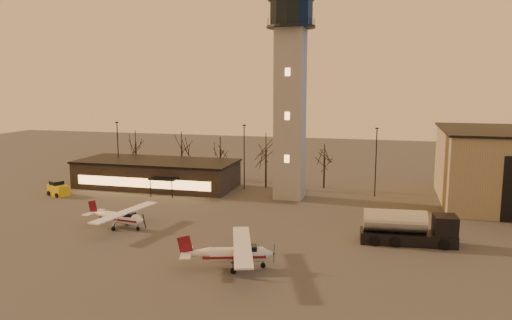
% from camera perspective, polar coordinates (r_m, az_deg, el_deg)
% --- Properties ---
extents(ground, '(220.00, 220.00, 0.00)m').
position_cam_1_polar(ground, '(45.17, -3.86, -12.66)').
color(ground, '#3D3B38').
rests_on(ground, ground).
extents(control_tower, '(6.80, 6.80, 32.60)m').
position_cam_1_polar(control_tower, '(71.07, 3.95, 8.63)').
color(control_tower, gray).
rests_on(control_tower, ground).
extents(terminal, '(25.40, 12.20, 4.30)m').
position_cam_1_polar(terminal, '(81.41, -11.25, -1.52)').
color(terminal, black).
rests_on(terminal, ground).
extents(light_poles, '(58.50, 12.25, 10.14)m').
position_cam_1_polar(light_poles, '(72.81, 4.40, 0.01)').
color(light_poles, black).
rests_on(light_poles, ground).
extents(tree_row, '(37.20, 9.20, 8.80)m').
position_cam_1_polar(tree_row, '(84.20, -4.09, 1.57)').
color(tree_row, black).
rests_on(tree_row, ground).
extents(cessna_front, '(9.22, 11.33, 3.16)m').
position_cam_1_polar(cessna_front, '(45.56, -2.07, -11.00)').
color(cessna_front, silver).
rests_on(cessna_front, ground).
extents(cessna_rear, '(8.42, 10.61, 2.91)m').
position_cam_1_polar(cessna_rear, '(59.44, -14.98, -6.63)').
color(cessna_rear, white).
rests_on(cessna_rear, ground).
extents(fuel_truck, '(9.81, 3.83, 3.56)m').
position_cam_1_polar(fuel_truck, '(54.40, 16.92, -7.71)').
color(fuel_truck, black).
rests_on(fuel_truck, ground).
extents(service_cart, '(3.82, 3.17, 2.14)m').
position_cam_1_polar(service_cart, '(79.57, -21.66, -3.20)').
color(service_cart, gold).
rests_on(service_cart, ground).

